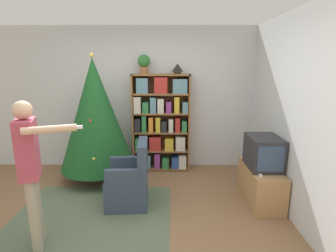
# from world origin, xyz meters

# --- Properties ---
(ground_plane) EXTENTS (14.00, 14.00, 0.00)m
(ground_plane) POSITION_xyz_m (0.00, 0.00, 0.00)
(ground_plane) COLOR #846042
(wall_back) EXTENTS (8.00, 0.10, 2.60)m
(wall_back) POSITION_xyz_m (0.00, 2.08, 1.30)
(wall_back) COLOR silver
(wall_back) RESTS_ON ground_plane
(wall_right) EXTENTS (0.10, 8.00, 2.60)m
(wall_right) POSITION_xyz_m (2.03, 0.00, 1.30)
(wall_right) COLOR silver
(wall_right) RESTS_ON ground_plane
(area_rug) EXTENTS (2.02, 1.91, 0.01)m
(area_rug) POSITION_xyz_m (-0.56, 0.11, 0.00)
(area_rug) COLOR #56664C
(area_rug) RESTS_ON ground_plane
(bookshelf) EXTENTS (1.03, 0.31, 1.77)m
(bookshelf) POSITION_xyz_m (0.29, 1.85, 0.88)
(bookshelf) COLOR brown
(bookshelf) RESTS_ON ground_plane
(tv_stand) EXTENTS (0.42, 0.91, 0.51)m
(tv_stand) POSITION_xyz_m (1.75, 0.66, 0.26)
(tv_stand) COLOR tan
(tv_stand) RESTS_ON ground_plane
(television) EXTENTS (0.42, 0.56, 0.45)m
(television) POSITION_xyz_m (1.75, 0.66, 0.74)
(television) COLOR #28282D
(television) RESTS_ON tv_stand
(game_remote) EXTENTS (0.04, 0.12, 0.02)m
(game_remote) POSITION_xyz_m (1.63, 0.39, 0.52)
(game_remote) COLOR white
(game_remote) RESTS_ON tv_stand
(christmas_tree) EXTENTS (1.23, 1.23, 2.10)m
(christmas_tree) POSITION_xyz_m (-0.77, 1.42, 1.12)
(christmas_tree) COLOR #4C3323
(christmas_tree) RESTS_ON ground_plane
(armchair) EXTENTS (0.60, 0.59, 0.92)m
(armchair) POSITION_xyz_m (-0.10, 0.55, 0.32)
(armchair) COLOR #334256
(armchair) RESTS_ON ground_plane
(standing_person) EXTENTS (0.72, 0.44, 1.59)m
(standing_person) POSITION_xyz_m (-0.96, -0.33, 0.94)
(standing_person) COLOR #9E937F
(standing_person) RESTS_ON ground_plane
(potted_plant) EXTENTS (0.22, 0.22, 0.33)m
(potted_plant) POSITION_xyz_m (0.00, 1.86, 1.96)
(potted_plant) COLOR #935B38
(potted_plant) RESTS_ON bookshelf
(table_lamp) EXTENTS (0.20, 0.20, 0.18)m
(table_lamp) POSITION_xyz_m (0.58, 1.86, 1.87)
(table_lamp) COLOR #473828
(table_lamp) RESTS_ON bookshelf
(book_pile_near_tree) EXTENTS (0.24, 0.20, 0.11)m
(book_pile_near_tree) POSITION_xyz_m (-0.39, 1.02, 0.06)
(book_pile_near_tree) COLOR #2D7A42
(book_pile_near_tree) RESTS_ON ground_plane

